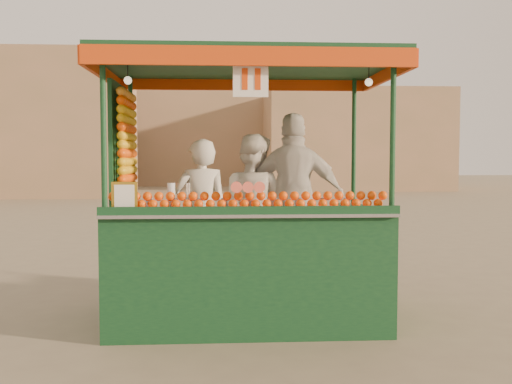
{
  "coord_description": "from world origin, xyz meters",
  "views": [
    {
      "loc": [
        0.17,
        -6.15,
        1.68
      ],
      "look_at": [
        0.52,
        -0.23,
        1.31
      ],
      "focal_mm": 40.81,
      "sensor_mm": 36.0,
      "label": 1
    }
  ],
  "objects": [
    {
      "name": "ground",
      "position": [
        0.0,
        0.0,
        0.0
      ],
      "size": [
        90.0,
        90.0,
        0.0
      ],
      "primitive_type": "plane",
      "color": "#726652",
      "rests_on": "ground"
    },
    {
      "name": "building_left",
      "position": [
        -9.0,
        20.0,
        3.0
      ],
      "size": [
        10.0,
        6.0,
        6.0
      ],
      "primitive_type": "cube",
      "color": "#A0785B",
      "rests_on": "ground"
    },
    {
      "name": "building_right",
      "position": [
        7.0,
        24.0,
        2.5
      ],
      "size": [
        9.0,
        6.0,
        5.0
      ],
      "primitive_type": "cube",
      "color": "#A0785B",
      "rests_on": "ground"
    },
    {
      "name": "vendor_right",
      "position": [
        0.96,
        0.07,
        1.23
      ],
      "size": [
        1.12,
        0.57,
        1.84
      ],
      "rotation": [
        0.0,
        0.0,
        3.02
      ],
      "color": "silver",
      "rests_on": "ground"
    },
    {
      "name": "vendor_left",
      "position": [
        -0.04,
        -0.08,
        1.08
      ],
      "size": [
        0.6,
        0.43,
        1.55
      ],
      "rotation": [
        0.0,
        0.0,
        3.25
      ],
      "color": "beige",
      "rests_on": "ground"
    },
    {
      "name": "vendor_middle",
      "position": [
        0.5,
        0.16,
        1.11
      ],
      "size": [
        0.97,
        0.9,
        1.61
      ],
      "rotation": [
        0.0,
        0.0,
        2.66
      ],
      "color": "white",
      "rests_on": "ground"
    },
    {
      "name": "juice_cart",
      "position": [
        0.35,
        -0.33,
        0.86
      ],
      "size": [
        2.93,
        1.9,
        2.66
      ],
      "color": "#0D331C",
      "rests_on": "ground"
    },
    {
      "name": "building_center",
      "position": [
        -2.0,
        30.0,
        3.5
      ],
      "size": [
        14.0,
        7.0,
        7.0
      ],
      "primitive_type": "cube",
      "color": "#A0785B",
      "rests_on": "ground"
    }
  ]
}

